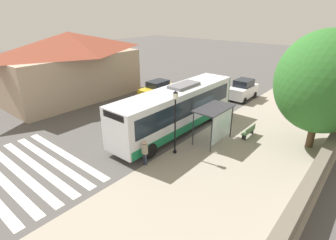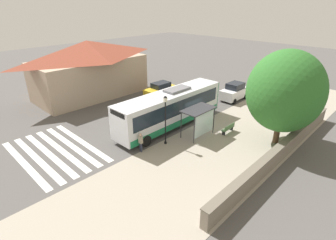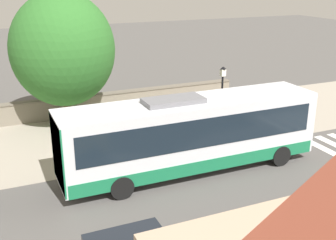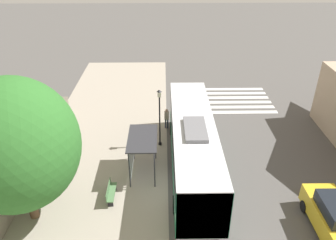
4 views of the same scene
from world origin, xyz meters
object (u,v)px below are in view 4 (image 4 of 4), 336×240
Objects in this scene: bus_shelter at (140,144)px; parked_car_far_lane at (334,218)px; pedestrian at (167,117)px; street_lamp_near at (160,113)px; bus at (193,145)px; bench at (111,192)px; shade_tree at (16,145)px.

parked_car_far_lane is at bearing -26.25° from bus_shelter.
pedestrian is 2.86m from street_lamp_near.
bus is 7.31× the size of bench.
parked_car_far_lane is (15.45, -1.21, -3.67)m from shade_tree.
bus_shelter is 3.31m from bench.
parked_car_far_lane reaches higher than pedestrian.
parked_car_far_lane reaches higher than bench.
shade_tree is (-7.18, -9.11, 3.63)m from pedestrian.
bus_shelter is at bearing -107.13° from pedestrian.
street_lamp_near is at bearing -102.03° from pedestrian.
bus_shelter is 7.07m from shade_tree.
bus_shelter reaches higher than pedestrian.
bench is at bearing 18.83° from shade_tree.
bench is at bearing -151.46° from bus.
shade_tree is at bearing -146.17° from bus_shelter.
shade_tree is at bearing -128.24° from pedestrian.
parked_car_far_lane is (6.68, -5.18, -0.95)m from bus.
bus_shelter is at bearing 153.75° from parked_car_far_lane.
shade_tree reaches higher than bus_shelter.
parked_car_far_lane is (11.53, -2.54, 0.47)m from bench.
street_lamp_near reaches higher than bench.
street_lamp_near is (1.17, 3.09, 0.41)m from bus_shelter.
parked_car_far_lane is at bearing -37.78° from bus.
bus is 1.52× the size of shade_tree.
bus is 5.46m from pedestrian.
street_lamp_near is 1.02× the size of parked_car_far_lane.
shade_tree is at bearing -134.58° from street_lamp_near.
bus is at bearing 4.90° from bus_shelter.
pedestrian is 8.45m from bench.
pedestrian is at bearing 67.21° from bench.
parked_car_far_lane is at bearing -12.43° from bench.
shade_tree is 1.87× the size of parked_car_far_lane.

